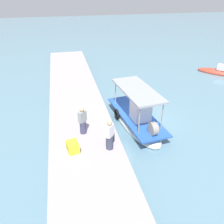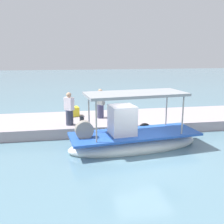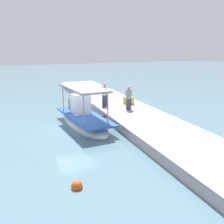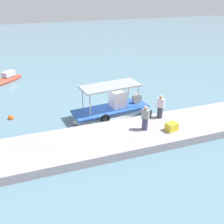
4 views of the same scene
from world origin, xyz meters
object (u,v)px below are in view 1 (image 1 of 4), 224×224
marker_buoy (134,81)px  fisherman_near_bollard (110,136)px  moored_boat_near (219,72)px  fisherman_by_crate (83,122)px  mooring_bollard (112,137)px  cargo_crate (73,147)px  main_fishing_boat (136,119)px

marker_buoy → fisherman_near_bollard: bearing=-24.4°
marker_buoy → moored_boat_near: moored_boat_near is taller
fisherman_by_crate → marker_buoy: (-8.60, 5.97, -1.27)m
mooring_bollard → moored_boat_near: 17.27m
marker_buoy → cargo_crate: bearing=-33.3°
cargo_crate → main_fishing_boat: bearing=120.9°
fisherman_by_crate → mooring_bollard: 2.03m
fisherman_by_crate → cargo_crate: 1.87m
marker_buoy → moored_boat_near: bearing=91.5°
fisherman_near_bollard → main_fishing_boat: bearing=139.2°
mooring_bollard → marker_buoy: bearing=155.7°
main_fishing_boat → marker_buoy: bearing=163.5°
fisherman_by_crate → cargo_crate: fisherman_by_crate is taller
cargo_crate → marker_buoy: 12.27m
main_fishing_boat → moored_boat_near: (-7.82, 11.84, -0.28)m
mooring_bollard → marker_buoy: size_ratio=1.23×
cargo_crate → moored_boat_near: (-10.49, 16.32, -0.66)m
fisherman_near_bollard → moored_boat_near: bearing=126.7°
fisherman_by_crate → marker_buoy: 10.55m
fisherman_near_bollard → marker_buoy: 11.53m
main_fishing_boat → marker_buoy: size_ratio=14.80×
main_fishing_boat → fisherman_by_crate: size_ratio=3.70×
mooring_bollard → main_fishing_boat: bearing=135.8°
fisherman_by_crate → mooring_bollard: bearing=52.3°
moored_boat_near → mooring_bollard: bearing=-54.4°
moored_boat_near → fisherman_near_bollard: bearing=-53.3°
marker_buoy → mooring_bollard: bearing=-24.3°
mooring_bollard → cargo_crate: cargo_crate is taller
fisherman_by_crate → mooring_bollard: (1.20, 1.55, -0.52)m
fisherman_near_bollard → mooring_bollard: (-0.64, 0.31, -0.54)m
main_fishing_boat → cargo_crate: bearing=-59.1°
fisherman_by_crate → marker_buoy: fisherman_by_crate is taller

